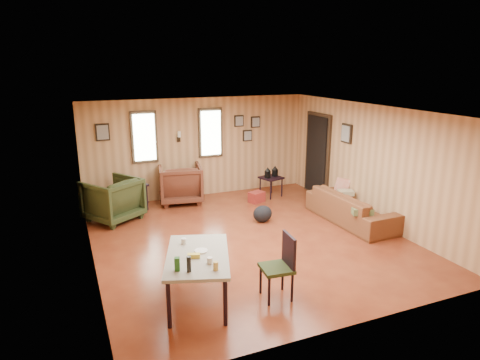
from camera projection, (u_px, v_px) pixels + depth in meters
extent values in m
cube|color=brown|center=(248.00, 240.00, 8.02)|extent=(5.50, 6.00, 0.02)
cube|color=#997C5B|center=(249.00, 110.00, 7.38)|extent=(5.50, 6.00, 0.02)
cube|color=tan|center=(198.00, 148.00, 10.38)|extent=(5.50, 0.02, 2.40)
cube|color=tan|center=(352.00, 239.00, 5.03)|extent=(5.50, 0.02, 2.40)
cube|color=tan|center=(87.00, 195.00, 6.67)|extent=(0.02, 6.00, 2.40)
cube|color=tan|center=(372.00, 164.00, 8.73)|extent=(0.02, 6.00, 2.40)
cube|color=black|center=(144.00, 137.00, 9.76)|extent=(0.60, 0.05, 1.20)
cube|color=#E0F2D1|center=(144.00, 137.00, 9.73)|extent=(0.48, 0.04, 1.06)
cube|color=black|center=(210.00, 133.00, 10.36)|extent=(0.60, 0.05, 1.20)
cube|color=#E0F2D1|center=(211.00, 133.00, 10.32)|extent=(0.48, 0.04, 1.06)
cube|color=black|center=(179.00, 139.00, 10.07)|extent=(0.07, 0.05, 0.12)
cylinder|color=silver|center=(179.00, 134.00, 9.98)|extent=(0.07, 0.07, 0.14)
cube|color=black|center=(318.00, 155.00, 10.50)|extent=(0.06, 1.00, 2.05)
cube|color=black|center=(316.00, 155.00, 10.49)|extent=(0.04, 0.82, 1.90)
cube|color=black|center=(239.00, 121.00, 10.57)|extent=(0.24, 0.04, 0.28)
cube|color=#9E998C|center=(239.00, 121.00, 10.55)|extent=(0.19, 0.02, 0.22)
cube|color=black|center=(255.00, 122.00, 10.75)|extent=(0.24, 0.04, 0.28)
cube|color=#9E998C|center=(256.00, 122.00, 10.73)|extent=(0.19, 0.02, 0.22)
cube|color=black|center=(247.00, 136.00, 10.76)|extent=(0.24, 0.04, 0.28)
cube|color=#9E998C|center=(248.00, 136.00, 10.73)|extent=(0.19, 0.02, 0.22)
cube|color=black|center=(103.00, 132.00, 9.38)|extent=(0.30, 0.04, 0.38)
cube|color=#9E998C|center=(103.00, 132.00, 9.36)|extent=(0.24, 0.02, 0.31)
cube|color=black|center=(347.00, 133.00, 9.34)|extent=(0.04, 0.34, 0.42)
cube|color=#9E998C|center=(346.00, 134.00, 9.33)|extent=(0.02, 0.27, 0.34)
imported|color=brown|center=(352.00, 203.00, 8.78)|extent=(0.68, 2.15, 0.84)
imported|color=#532718|center=(180.00, 182.00, 10.02)|extent=(1.11, 1.06, 0.99)
imported|color=#272F15|center=(113.00, 197.00, 8.86)|extent=(1.30, 1.28, 0.99)
cube|color=black|center=(132.00, 185.00, 9.45)|extent=(0.71, 0.68, 0.04)
cube|color=black|center=(133.00, 202.00, 9.55)|extent=(0.65, 0.61, 0.03)
cylinder|color=black|center=(127.00, 202.00, 9.22)|extent=(0.05, 0.05, 0.57)
cylinder|color=black|center=(147.00, 198.00, 9.52)|extent=(0.05, 0.05, 0.57)
cylinder|color=black|center=(118.00, 198.00, 9.54)|extent=(0.05, 0.05, 0.57)
cylinder|color=black|center=(138.00, 193.00, 9.84)|extent=(0.05, 0.05, 0.57)
cube|color=brown|center=(126.00, 182.00, 9.35)|extent=(0.11, 0.05, 0.14)
cube|color=brown|center=(136.00, 180.00, 9.49)|extent=(0.10, 0.05, 0.13)
cube|color=black|center=(271.00, 178.00, 10.46)|extent=(0.59, 0.59, 0.04)
cylinder|color=black|center=(271.00, 190.00, 10.27)|extent=(0.04, 0.04, 0.47)
cylinder|color=black|center=(282.00, 187.00, 10.50)|extent=(0.04, 0.04, 0.47)
cylinder|color=black|center=(260.00, 187.00, 10.55)|extent=(0.04, 0.04, 0.47)
cylinder|color=black|center=(271.00, 184.00, 10.78)|extent=(0.04, 0.04, 0.47)
cube|color=black|center=(268.00, 174.00, 10.36)|extent=(0.13, 0.13, 0.17)
cone|color=black|center=(268.00, 169.00, 10.33)|extent=(0.18, 0.18, 0.09)
cube|color=black|center=(275.00, 173.00, 10.51)|extent=(0.13, 0.13, 0.17)
cone|color=black|center=(275.00, 168.00, 10.48)|extent=(0.18, 0.18, 0.09)
cube|color=maroon|center=(257.00, 197.00, 10.11)|extent=(0.41, 0.35, 0.25)
ellipsoid|color=black|center=(263.00, 214.00, 8.84)|extent=(0.42, 0.33, 0.35)
cube|color=#505A32|center=(362.00, 210.00, 8.13)|extent=(0.48, 0.43, 0.13)
cube|color=red|center=(342.00, 185.00, 9.50)|extent=(0.35, 0.21, 0.34)
cube|color=tan|center=(346.00, 192.00, 9.30)|extent=(0.40, 0.36, 0.10)
cube|color=gray|center=(198.00, 256.00, 5.77)|extent=(1.22, 1.57, 0.05)
cylinder|color=black|center=(169.00, 304.00, 5.26)|extent=(0.07, 0.07, 0.66)
cylinder|color=black|center=(225.00, 302.00, 5.31)|extent=(0.07, 0.07, 0.66)
cylinder|color=black|center=(176.00, 261.00, 6.41)|extent=(0.07, 0.07, 0.66)
cylinder|color=black|center=(222.00, 259.00, 6.46)|extent=(0.07, 0.07, 0.66)
cylinder|color=silver|center=(210.00, 260.00, 5.50)|extent=(0.09, 0.09, 0.08)
cylinder|color=silver|center=(184.00, 241.00, 6.09)|extent=(0.09, 0.09, 0.08)
cube|color=#1F571F|center=(177.00, 264.00, 5.30)|extent=(0.08, 0.08, 0.17)
cylinder|color=black|center=(189.00, 264.00, 5.27)|extent=(0.07, 0.07, 0.20)
cylinder|color=tan|center=(216.00, 266.00, 5.32)|extent=(0.08, 0.08, 0.11)
cylinder|color=silver|center=(201.00, 251.00, 5.85)|extent=(0.23, 0.23, 0.02)
cube|color=gold|center=(194.00, 256.00, 5.67)|extent=(0.18, 0.12, 0.06)
cube|color=#272F15|center=(276.00, 268.00, 5.92)|extent=(0.46, 0.46, 0.05)
cube|color=black|center=(289.00, 250.00, 5.91)|extent=(0.08, 0.40, 0.46)
cylinder|color=black|center=(269.00, 291.00, 5.78)|extent=(0.04, 0.04, 0.44)
cylinder|color=black|center=(292.00, 287.00, 5.88)|extent=(0.04, 0.04, 0.44)
cylinder|color=black|center=(261.00, 279.00, 6.09)|extent=(0.04, 0.04, 0.44)
cylinder|color=black|center=(283.00, 276.00, 6.19)|extent=(0.04, 0.04, 0.44)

